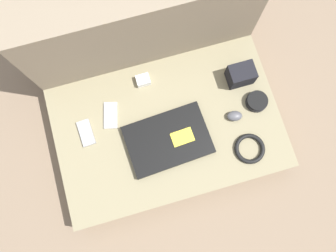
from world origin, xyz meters
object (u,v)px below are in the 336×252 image
(speaker_puck, at_px, (257,101))
(charger_brick, at_px, (143,80))
(laptop, at_px, (168,140))
(phone_silver, at_px, (111,115))
(computer_mouse, at_px, (234,116))
(phone_black, at_px, (86,133))
(camera_pouch, at_px, (241,75))

(speaker_puck, relative_size, charger_brick, 1.59)
(laptop, relative_size, speaker_puck, 3.84)
(phone_silver, bearing_deg, laptop, -25.96)
(computer_mouse, bearing_deg, phone_silver, 176.84)
(charger_brick, bearing_deg, phone_black, -151.74)
(speaker_puck, distance_m, camera_pouch, 0.13)
(laptop, xyz_separation_m, charger_brick, (-0.03, 0.28, 0.00))
(phone_silver, relative_size, phone_black, 1.09)
(computer_mouse, xyz_separation_m, phone_black, (-0.62, 0.10, -0.01))
(computer_mouse, xyz_separation_m, camera_pouch, (0.08, 0.16, 0.03))
(phone_black, relative_size, charger_brick, 1.97)
(phone_black, bearing_deg, phone_silver, 17.60)
(phone_silver, relative_size, camera_pouch, 1.14)
(computer_mouse, bearing_deg, phone_black, -176.10)
(laptop, xyz_separation_m, computer_mouse, (0.30, 0.02, 0.00))
(laptop, height_order, charger_brick, same)
(phone_silver, xyz_separation_m, camera_pouch, (0.58, 0.01, 0.04))
(computer_mouse, xyz_separation_m, charger_brick, (-0.33, 0.26, -0.00))
(laptop, bearing_deg, computer_mouse, 0.50)
(camera_pouch, height_order, charger_brick, camera_pouch)
(phone_black, height_order, camera_pouch, camera_pouch)
(phone_silver, bearing_deg, camera_pouch, 14.61)
(computer_mouse, distance_m, phone_silver, 0.52)
(speaker_puck, xyz_separation_m, charger_brick, (-0.44, 0.22, -0.00))
(phone_silver, height_order, phone_black, phone_black)
(phone_black, bearing_deg, laptop, -24.94)
(speaker_puck, xyz_separation_m, camera_pouch, (-0.04, 0.12, 0.03))
(laptop, distance_m, speaker_puck, 0.41)
(phone_black, relative_size, camera_pouch, 1.04)
(computer_mouse, bearing_deg, charger_brick, 155.10)
(computer_mouse, height_order, phone_black, computer_mouse)
(computer_mouse, distance_m, charger_brick, 0.42)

